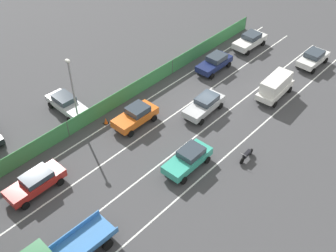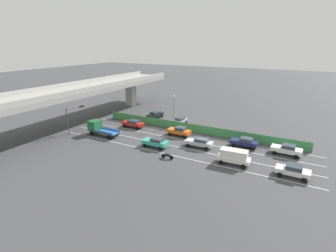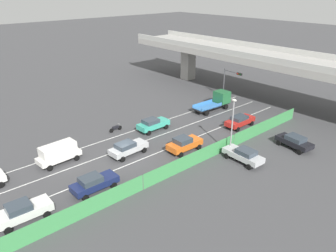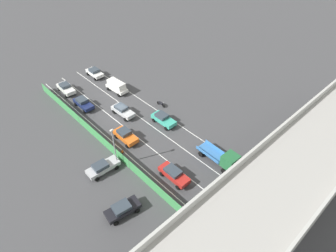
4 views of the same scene
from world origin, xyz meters
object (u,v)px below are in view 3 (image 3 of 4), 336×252
car_hatchback_white (22,211)px  street_lamp (232,121)px  car_sedan_navy (94,183)px  flatbed_truck_blue (217,100)px  car_van_white (58,152)px  parked_wagon_silver (244,155)px  car_sedan_red (240,121)px  motorcycle (116,128)px  car_taxi_orange (184,143)px  car_taxi_teal (153,124)px  car_sedan_silver (128,148)px  traffic_light (230,78)px  traffic_cone (208,150)px  parked_sedan_dark (294,141)px

car_hatchback_white → street_lamp: street_lamp is taller
car_sedan_navy → flatbed_truck_blue: size_ratio=0.70×
car_van_white → flatbed_truck_blue: (0.21, 25.91, 0.12)m
car_van_white → parked_wagon_silver: bearing=49.1°
car_sedan_red → parked_wagon_silver: same height
flatbed_truck_blue → parked_wagon_silver: flatbed_truck_blue is taller
motorcycle → parked_wagon_silver: size_ratio=0.42×
car_taxi_orange → car_taxi_teal: size_ratio=0.97×
car_sedan_silver → flatbed_truck_blue: bearing=99.7°
motorcycle → parked_wagon_silver: bearing=20.4°
car_taxi_orange → car_taxi_teal: car_taxi_orange is taller
car_van_white → street_lamp: street_lamp is taller
traffic_light → traffic_cone: size_ratio=8.20×
car_sedan_silver → parked_sedan_dark: car_sedan_silver is taller
traffic_cone → traffic_light: bearing=121.9°
parked_wagon_silver → street_lamp: street_lamp is taller
car_sedan_silver → car_taxi_teal: (-3.49, 6.47, 0.02)m
street_lamp → traffic_cone: street_lamp is taller
motorcycle → car_hatchback_white: bearing=-56.9°
car_sedan_navy → flatbed_truck_blue: flatbed_truck_blue is taller
car_sedan_red → street_lamp: 8.90m
street_lamp → traffic_cone: (-2.00, -1.56, -3.78)m
car_taxi_teal → flatbed_truck_blue: flatbed_truck_blue is taller
flatbed_truck_blue → car_sedan_navy: bearing=-74.6°
car_sedan_silver → car_hatchback_white: 13.58m
car_hatchback_white → parked_wagon_silver: (6.00, 21.63, -0.04)m
car_sedan_silver → flatbed_truck_blue: (-3.29, 19.24, 0.46)m
car_hatchback_white → traffic_cone: size_ratio=7.22×
car_sedan_red → traffic_light: 11.68m
flatbed_truck_blue → street_lamp: 15.23m
car_van_white → traffic_cone: 16.71m
car_taxi_orange → traffic_cone: 2.83m
flatbed_truck_blue → parked_sedan_dark: 15.32m
car_taxi_teal → car_hatchback_white: (7.18, -19.54, 0.00)m
parked_sedan_dark → street_lamp: (-4.07, -6.91, 3.19)m
car_sedan_navy → car_van_white: size_ratio=0.94×
car_taxi_orange → motorcycle: 10.45m
car_sedan_navy → car_hatchback_white: 6.54m
car_sedan_navy → car_taxi_orange: (-0.28, 12.03, 0.04)m
parked_sedan_dark → traffic_light: bearing=153.7°
street_lamp → traffic_light: bearing=129.4°
car_van_white → parked_wagon_silver: car_van_white is taller
car_sedan_red → traffic_light: size_ratio=0.89×
car_sedan_navy → traffic_light: (-8.59, 30.48, 2.82)m
flatbed_truck_blue → parked_wagon_silver: size_ratio=1.36×
traffic_cone → car_van_white: bearing=-122.9°
street_lamp → car_hatchback_white: bearing=-100.0°
flatbed_truck_blue → traffic_light: bearing=107.6°
car_sedan_silver → car_hatchback_white: size_ratio=1.02×
car_sedan_red → street_lamp: bearing=-60.1°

